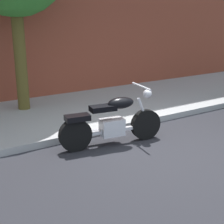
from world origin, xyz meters
name	(u,v)px	position (x,y,z in m)	size (l,w,h in m)	color
ground_plane	(156,150)	(0.00, 0.00, 0.00)	(60.00, 60.00, 0.00)	#28282D
sidewalk	(85,110)	(0.00, 2.82, 0.07)	(22.68, 3.23, 0.14)	#A5A5A5
motorcycle	(112,122)	(-0.54, 0.67, 0.44)	(2.06, 0.73, 1.11)	black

